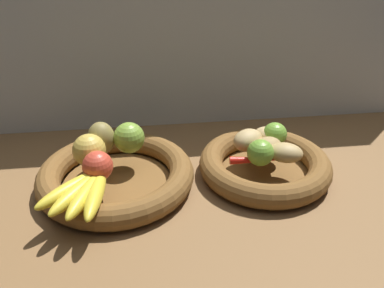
{
  "coord_description": "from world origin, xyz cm",
  "views": [
    {
      "loc": [
        -10.92,
        -77.34,
        53.43
      ],
      "look_at": [
        -1.09,
        -0.78,
        9.56
      ],
      "focal_mm": 37.27,
      "sensor_mm": 36.0,
      "label": 1
    }
  ],
  "objects_px": {
    "apple_golden_left": "(89,151)",
    "potato_large": "(267,147)",
    "fruit_bowl_left": "(116,175)",
    "pear_brown": "(101,138)",
    "chili_pepper": "(263,160)",
    "apple_red_front": "(98,166)",
    "potato_small": "(285,153)",
    "apple_green_back": "(129,138)",
    "lime_far": "(275,134)",
    "banana_bunch_front": "(83,191)",
    "lime_near": "(260,153)",
    "potato_oblong": "(248,140)",
    "fruit_bowl_right": "(265,165)",
    "potato_back": "(269,136)"
  },
  "relations": [
    {
      "from": "apple_golden_left",
      "to": "banana_bunch_front",
      "type": "distance_m",
      "value": 0.12
    },
    {
      "from": "fruit_bowl_right",
      "to": "potato_large",
      "type": "relative_size",
      "value": 4.05
    },
    {
      "from": "apple_green_back",
      "to": "lime_near",
      "type": "xyz_separation_m",
      "value": [
        0.29,
        -0.09,
        -0.01
      ]
    },
    {
      "from": "apple_green_back",
      "to": "chili_pepper",
      "type": "relative_size",
      "value": 0.49
    },
    {
      "from": "pear_brown",
      "to": "apple_green_back",
      "type": "bearing_deg",
      "value": -1.78
    },
    {
      "from": "fruit_bowl_left",
      "to": "apple_red_front",
      "type": "relative_size",
      "value": 5.52
    },
    {
      "from": "pear_brown",
      "to": "lime_near",
      "type": "height_order",
      "value": "pear_brown"
    },
    {
      "from": "apple_green_back",
      "to": "potato_back",
      "type": "distance_m",
      "value": 0.33
    },
    {
      "from": "pear_brown",
      "to": "lime_far",
      "type": "height_order",
      "value": "pear_brown"
    },
    {
      "from": "pear_brown",
      "to": "lime_near",
      "type": "bearing_deg",
      "value": -15.42
    },
    {
      "from": "chili_pepper",
      "to": "banana_bunch_front",
      "type": "bearing_deg",
      "value": -164.22
    },
    {
      "from": "banana_bunch_front",
      "to": "potato_back",
      "type": "relative_size",
      "value": 2.29
    },
    {
      "from": "fruit_bowl_left",
      "to": "chili_pepper",
      "type": "xyz_separation_m",
      "value": [
        0.33,
        -0.04,
        0.04
      ]
    },
    {
      "from": "potato_large",
      "to": "lime_near",
      "type": "xyz_separation_m",
      "value": [
        -0.03,
        -0.04,
        0.01
      ]
    },
    {
      "from": "apple_golden_left",
      "to": "fruit_bowl_left",
      "type": "bearing_deg",
      "value": -4.99
    },
    {
      "from": "apple_red_front",
      "to": "fruit_bowl_right",
      "type": "bearing_deg",
      "value": 7.99
    },
    {
      "from": "banana_bunch_front",
      "to": "potato_large",
      "type": "relative_size",
      "value": 2.34
    },
    {
      "from": "apple_red_front",
      "to": "pear_brown",
      "type": "relative_size",
      "value": 0.83
    },
    {
      "from": "pear_brown",
      "to": "potato_back",
      "type": "relative_size",
      "value": 0.99
    },
    {
      "from": "apple_golden_left",
      "to": "potato_large",
      "type": "distance_m",
      "value": 0.4
    },
    {
      "from": "apple_green_back",
      "to": "potato_oblong",
      "type": "bearing_deg",
      "value": -5.29
    },
    {
      "from": "potato_small",
      "to": "potato_large",
      "type": "distance_m",
      "value": 0.05
    },
    {
      "from": "fruit_bowl_right",
      "to": "apple_red_front",
      "type": "xyz_separation_m",
      "value": [
        -0.38,
        -0.05,
        0.06
      ]
    },
    {
      "from": "potato_oblong",
      "to": "chili_pepper",
      "type": "distance_m",
      "value": 0.07
    },
    {
      "from": "fruit_bowl_left",
      "to": "potato_back",
      "type": "xyz_separation_m",
      "value": [
        0.37,
        0.05,
        0.05
      ]
    },
    {
      "from": "apple_green_back",
      "to": "pear_brown",
      "type": "relative_size",
      "value": 0.93
    },
    {
      "from": "fruit_bowl_left",
      "to": "fruit_bowl_right",
      "type": "bearing_deg",
      "value": 0.0
    },
    {
      "from": "fruit_bowl_left",
      "to": "potato_small",
      "type": "bearing_deg",
      "value": -4.98
    },
    {
      "from": "potato_back",
      "to": "apple_red_front",
      "type": "bearing_deg",
      "value": -166.1
    },
    {
      "from": "potato_oblong",
      "to": "pear_brown",
      "type": "bearing_deg",
      "value": 175.37
    },
    {
      "from": "potato_small",
      "to": "lime_near",
      "type": "xyz_separation_m",
      "value": [
        -0.06,
        -0.01,
        0.01
      ]
    },
    {
      "from": "fruit_bowl_right",
      "to": "pear_brown",
      "type": "height_order",
      "value": "pear_brown"
    },
    {
      "from": "banana_bunch_front",
      "to": "lime_near",
      "type": "relative_size",
      "value": 3.0
    },
    {
      "from": "apple_red_front",
      "to": "apple_golden_left",
      "type": "distance_m",
      "value": 0.06
    },
    {
      "from": "fruit_bowl_right",
      "to": "potato_back",
      "type": "relative_size",
      "value": 3.97
    },
    {
      "from": "lime_near",
      "to": "potato_small",
      "type": "bearing_deg",
      "value": 6.67
    },
    {
      "from": "pear_brown",
      "to": "potato_small",
      "type": "bearing_deg",
      "value": -12.33
    },
    {
      "from": "apple_green_back",
      "to": "lime_far",
      "type": "relative_size",
      "value": 1.24
    },
    {
      "from": "apple_red_front",
      "to": "apple_golden_left",
      "type": "relative_size",
      "value": 0.88
    },
    {
      "from": "potato_oblong",
      "to": "lime_near",
      "type": "distance_m",
      "value": 0.07
    },
    {
      "from": "pear_brown",
      "to": "potato_small",
      "type": "height_order",
      "value": "pear_brown"
    },
    {
      "from": "apple_golden_left",
      "to": "pear_brown",
      "type": "xyz_separation_m",
      "value": [
        0.02,
        0.05,
        0.0
      ]
    },
    {
      "from": "apple_green_back",
      "to": "apple_red_front",
      "type": "bearing_deg",
      "value": -120.68
    },
    {
      "from": "lime_far",
      "to": "apple_golden_left",
      "type": "bearing_deg",
      "value": -175.29
    },
    {
      "from": "potato_small",
      "to": "lime_far",
      "type": "xyz_separation_m",
      "value": [
        -0.0,
        0.07,
        0.01
      ]
    },
    {
      "from": "apple_red_front",
      "to": "potato_large",
      "type": "bearing_deg",
      "value": 7.99
    },
    {
      "from": "potato_small",
      "to": "fruit_bowl_right",
      "type": "bearing_deg",
      "value": 135.0
    },
    {
      "from": "apple_golden_left",
      "to": "potato_small",
      "type": "relative_size",
      "value": 0.92
    },
    {
      "from": "banana_bunch_front",
      "to": "chili_pepper",
      "type": "height_order",
      "value": "banana_bunch_front"
    },
    {
      "from": "fruit_bowl_left",
      "to": "pear_brown",
      "type": "relative_size",
      "value": 4.57
    }
  ]
}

